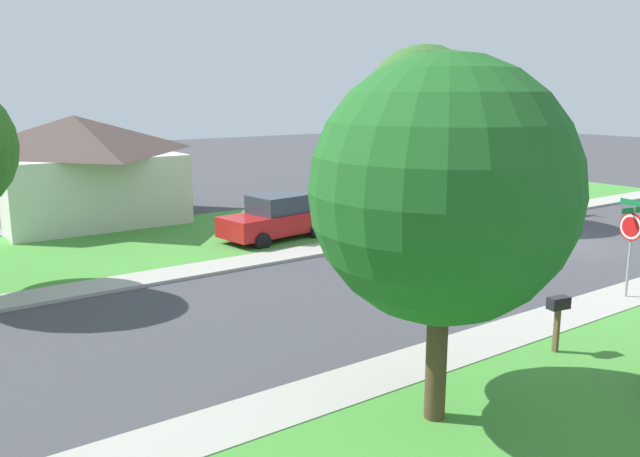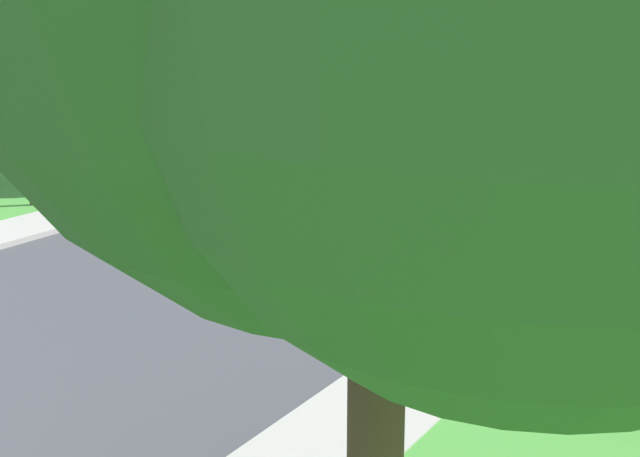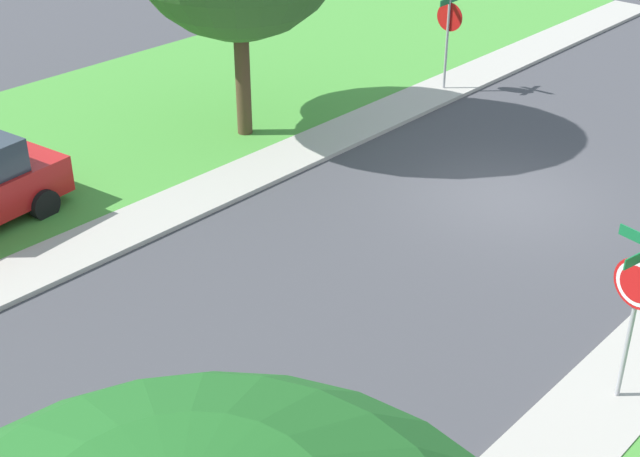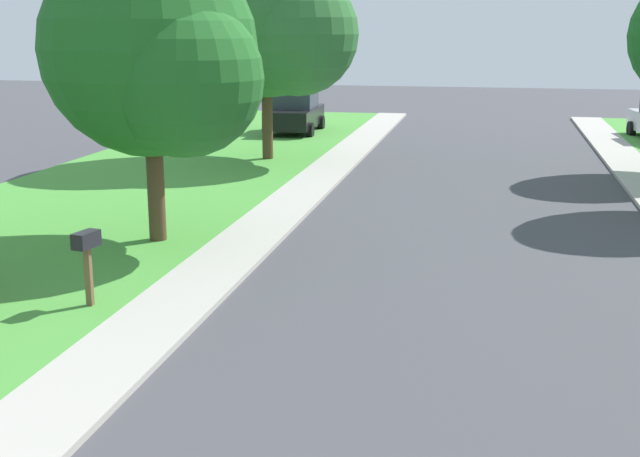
# 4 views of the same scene
# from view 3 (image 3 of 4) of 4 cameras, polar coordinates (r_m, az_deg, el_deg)

# --- Properties ---
(ground_plane) EXTENTS (120.00, 120.00, 0.00)m
(ground_plane) POSITION_cam_3_polar(r_m,az_deg,el_deg) (19.25, 11.72, 2.01)
(ground_plane) COLOR #424247
(stop_sign_near_corner) EXTENTS (0.92, 0.92, 2.77)m
(stop_sign_near_corner) POSITION_cam_3_polar(r_m,az_deg,el_deg) (24.33, 8.25, 12.88)
(stop_sign_near_corner) COLOR #9E9EA3
(stop_sign_near_corner) RESTS_ON ground
(stop_sign_far_corner) EXTENTS (0.91, 0.91, 2.77)m
(stop_sign_far_corner) POSITION_cam_3_polar(r_m,az_deg,el_deg) (12.95, 19.63, -3.94)
(stop_sign_far_corner) COLOR #9E9EA3
(stop_sign_far_corner) RESTS_ON ground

